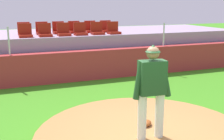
# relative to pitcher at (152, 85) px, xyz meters

# --- Properties ---
(pitchers_mound) EXTENTS (4.45, 4.45, 0.25)m
(pitchers_mound) POSITION_rel_pitcher_xyz_m (-0.01, 0.19, -1.18)
(pitchers_mound) COLOR #A3713E
(pitchers_mound) RESTS_ON ground_plane
(pitcher) EXTENTS (0.78, 0.31, 1.82)m
(pitcher) POSITION_rel_pitcher_xyz_m (0.00, 0.00, 0.00)
(pitcher) COLOR silver
(pitcher) RESTS_ON pitchers_mound
(baseball) EXTENTS (0.07, 0.07, 0.07)m
(baseball) POSITION_rel_pitcher_xyz_m (0.28, 0.89, -1.02)
(baseball) COLOR white
(baseball) RESTS_ON pitchers_mound
(fielding_glove) EXTENTS (0.35, 0.35, 0.11)m
(fielding_glove) POSITION_rel_pitcher_xyz_m (0.19, 0.52, -1.00)
(fielding_glove) COLOR brown
(fielding_glove) RESTS_ON pitchers_mound
(brick_barrier) EXTENTS (16.10, 0.40, 1.11)m
(brick_barrier) POSITION_rel_pitcher_xyz_m (-0.01, 5.53, -0.75)
(brick_barrier) COLOR #A22E30
(brick_barrier) RESTS_ON ground_plane
(fence_post_left) EXTENTS (0.06, 0.06, 0.95)m
(fence_post_left) POSITION_rel_pitcher_xyz_m (-2.37, 5.53, 0.28)
(fence_post_left) COLOR silver
(fence_post_left) RESTS_ON brick_barrier
(fence_post_right) EXTENTS (0.06, 0.06, 0.95)m
(fence_post_right) POSITION_rel_pitcher_xyz_m (3.58, 5.53, 0.28)
(fence_post_right) COLOR silver
(fence_post_right) RESTS_ON brick_barrier
(bleacher_platform) EXTENTS (15.80, 4.19, 1.59)m
(bleacher_platform) POSITION_rel_pitcher_xyz_m (-0.01, 8.04, -0.51)
(bleacher_platform) COLOR #98829E
(bleacher_platform) RESTS_ON ground_plane
(stadium_chair_0) EXTENTS (0.48, 0.44, 0.50)m
(stadium_chair_0) POSITION_rel_pitcher_xyz_m (-1.76, 6.47, 0.44)
(stadium_chair_0) COLOR maroon
(stadium_chair_0) RESTS_ON bleacher_platform
(stadium_chair_1) EXTENTS (0.48, 0.44, 0.50)m
(stadium_chair_1) POSITION_rel_pitcher_xyz_m (-1.04, 6.45, 0.44)
(stadium_chair_1) COLOR maroon
(stadium_chair_1) RESTS_ON bleacher_platform
(stadium_chair_2) EXTENTS (0.48, 0.44, 0.50)m
(stadium_chair_2) POSITION_rel_pitcher_xyz_m (-0.33, 6.47, 0.44)
(stadium_chair_2) COLOR maroon
(stadium_chair_2) RESTS_ON bleacher_platform
(stadium_chair_3) EXTENTS (0.48, 0.44, 0.50)m
(stadium_chair_3) POSITION_rel_pitcher_xyz_m (0.33, 6.48, 0.44)
(stadium_chair_3) COLOR maroon
(stadium_chair_3) RESTS_ON bleacher_platform
(stadium_chair_4) EXTENTS (0.48, 0.44, 0.50)m
(stadium_chair_4) POSITION_rel_pitcher_xyz_m (1.04, 6.49, 0.44)
(stadium_chair_4) COLOR maroon
(stadium_chair_4) RESTS_ON bleacher_platform
(stadium_chair_5) EXTENTS (0.48, 0.44, 0.50)m
(stadium_chair_5) POSITION_rel_pitcher_xyz_m (1.73, 6.44, 0.44)
(stadium_chair_5) COLOR maroon
(stadium_chair_5) RESTS_ON bleacher_platform
(stadium_chair_6) EXTENTS (0.48, 0.44, 0.50)m
(stadium_chair_6) POSITION_rel_pitcher_xyz_m (-1.74, 7.35, 0.44)
(stadium_chair_6) COLOR maroon
(stadium_chair_6) RESTS_ON bleacher_platform
(stadium_chair_7) EXTENTS (0.48, 0.44, 0.50)m
(stadium_chair_7) POSITION_rel_pitcher_xyz_m (-1.03, 7.36, 0.44)
(stadium_chair_7) COLOR maroon
(stadium_chair_7) RESTS_ON bleacher_platform
(stadium_chair_8) EXTENTS (0.48, 0.44, 0.50)m
(stadium_chair_8) POSITION_rel_pitcher_xyz_m (-0.36, 7.35, 0.44)
(stadium_chair_8) COLOR maroon
(stadium_chair_8) RESTS_ON bleacher_platform
(stadium_chair_9) EXTENTS (0.48, 0.44, 0.50)m
(stadium_chair_9) POSITION_rel_pitcher_xyz_m (0.32, 7.38, 0.44)
(stadium_chair_9) COLOR maroon
(stadium_chair_9) RESTS_ON bleacher_platform
(stadium_chair_10) EXTENTS (0.48, 0.44, 0.50)m
(stadium_chair_10) POSITION_rel_pitcher_xyz_m (1.03, 7.37, 0.44)
(stadium_chair_10) COLOR maroon
(stadium_chair_10) RESTS_ON bleacher_platform
(stadium_chair_11) EXTENTS (0.48, 0.44, 0.50)m
(stadium_chair_11) POSITION_rel_pitcher_xyz_m (1.73, 7.34, 0.44)
(stadium_chair_11) COLOR maroon
(stadium_chair_11) RESTS_ON bleacher_platform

